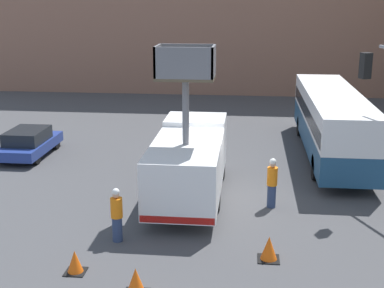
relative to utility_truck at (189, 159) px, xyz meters
The scene contains 9 objects.
ground_plane 1.89m from the utility_truck, ahead, with size 120.00×120.00×0.00m, color #424244.
utility_truck is the anchor object (origin of this frame).
city_bus 8.96m from the utility_truck, 46.26° to the left, with size 2.48×12.13×3.14m.
road_worker_near_truck 4.48m from the utility_truck, 114.79° to the right, with size 0.38×0.38×1.78m.
road_worker_directing 3.24m from the utility_truck, 11.35° to the right, with size 0.38×0.38×1.88m.
traffic_cone_near_truck 6.76m from the utility_truck, 112.67° to the right, with size 0.58×0.58×0.66m.
traffic_cone_mid_road 7.25m from the utility_truck, 94.88° to the right, with size 0.68×0.68×0.77m.
traffic_cone_far_side 5.73m from the utility_truck, 58.82° to the right, with size 0.65×0.65×0.74m.
parked_car_curbside 9.66m from the utility_truck, 150.55° to the left, with size 1.88×4.22×1.37m.
Camera 1 is at (1.11, -19.46, 7.53)m, focal length 50.00 mm.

